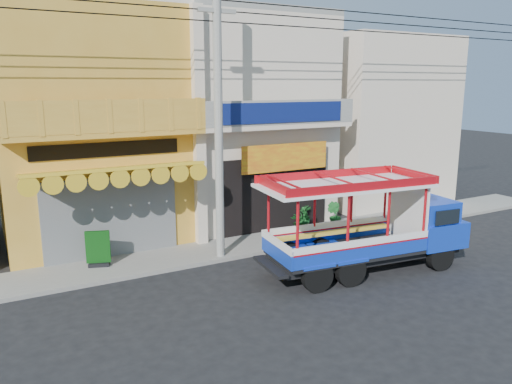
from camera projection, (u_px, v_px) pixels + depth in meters
ground at (304, 289)px, 13.70m from camera, size 90.00×90.00×0.00m
sidewalk at (239, 247)px, 17.11m from camera, size 30.00×2.00×0.12m
shophouse_left at (87, 124)px, 17.75m from camera, size 6.00×7.50×8.24m
shophouse_right at (238, 119)px, 20.58m from camera, size 6.00×6.75×8.24m
party_pilaster at (199, 131)px, 16.53m from camera, size 0.35×0.30×8.00m
filler_building_right at (367, 120)px, 23.98m from camera, size 6.00×6.00×7.60m
utility_pole at (223, 100)px, 15.05m from camera, size 28.00×0.26×9.00m
songthaew_truck at (379, 223)px, 14.95m from camera, size 6.54×2.73×2.97m
green_sign at (98, 251)px, 15.03m from camera, size 0.71×0.51×1.10m
potted_plant_a at (301, 221)px, 18.31m from camera, size 1.12×1.14×0.96m
potted_plant_b at (334, 215)px, 18.97m from camera, size 0.60×0.67×1.01m
potted_plant_c at (304, 216)px, 19.09m from camera, size 0.68×0.68×0.89m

